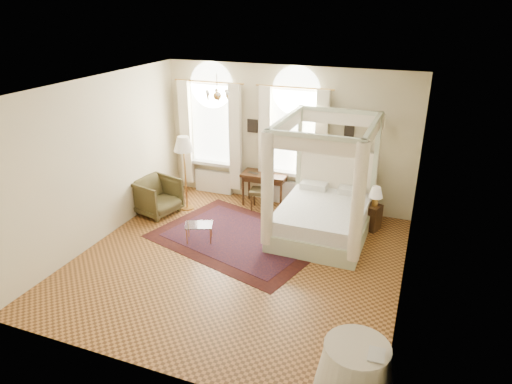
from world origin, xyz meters
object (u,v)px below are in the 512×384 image
stool (260,193)px  armchair (157,196)px  nightstand (370,217)px  coffee_table (199,226)px  side_table (355,368)px  canopy_bed (323,212)px  writing_desk (265,178)px  floor_lamp (184,148)px

stool → armchair: (-2.14, -1.07, 0.01)m
nightstand → stool: size_ratio=1.13×
nightstand → armchair: bearing=-168.5°
coffee_table → side_table: 4.61m
canopy_bed → stool: 1.90m
coffee_table → stool: bearing=72.6°
canopy_bed → stool: bearing=154.3°
writing_desk → armchair: (-2.17, -1.35, -0.27)m
writing_desk → stool: size_ratio=2.22×
nightstand → stool: 2.62m
writing_desk → side_table: writing_desk is taller
canopy_bed → floor_lamp: canopy_bed is taller
nightstand → coffee_table: bearing=-150.4°
canopy_bed → writing_desk: size_ratio=2.29×
stool → side_table: side_table is taller
canopy_bed → coffee_table: 2.57m
canopy_bed → writing_desk: bearing=146.9°
canopy_bed → nightstand: size_ratio=4.48×
nightstand → coffee_table: (-3.22, -1.83, 0.06)m
canopy_bed → side_table: bearing=-70.9°
writing_desk → stool: bearing=-95.3°
nightstand → writing_desk: (-2.59, 0.38, 0.41)m
writing_desk → stool: 0.39m
nightstand → writing_desk: 2.65m
stool → coffee_table: stool is taller
writing_desk → floor_lamp: bearing=-152.0°
floor_lamp → side_table: bearing=-41.3°
armchair → stool: bearing=-49.2°
nightstand → floor_lamp: 4.45m
writing_desk → coffee_table: size_ratio=1.66×
nightstand → side_table: (0.45, -4.62, 0.06)m
armchair → coffee_table: 1.76m
stool → floor_lamp: (-1.63, -0.60, 1.11)m
nightstand → armchair: armchair is taller
nightstand → armchair: 4.86m
side_table → armchair: bearing=145.0°
side_table → coffee_table: bearing=142.7°
nightstand → side_table: size_ratio=0.55×
nightstand → stool: (-2.61, 0.10, 0.13)m
canopy_bed → nightstand: 1.19m
writing_desk → armchair: size_ratio=1.19×
floor_lamp → writing_desk: bearing=28.0°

